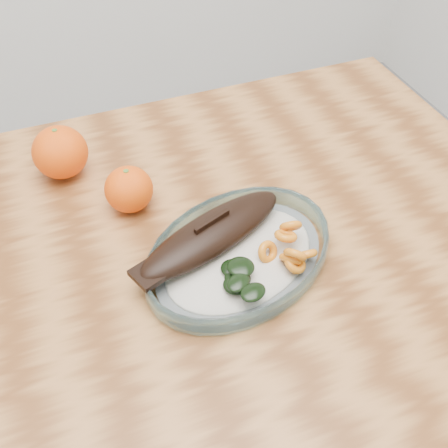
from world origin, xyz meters
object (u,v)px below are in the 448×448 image
object	(u,v)px
dining_table	(165,302)
orange_right	(129,189)
plated_meal	(238,252)
orange_left	(60,152)

from	to	relation	value
dining_table	orange_right	bearing A→B (deg)	94.40
dining_table	plated_meal	xyz separation A→B (m)	(0.10, -0.04, 0.12)
dining_table	orange_right	xyz separation A→B (m)	(-0.01, 0.12, 0.14)
dining_table	orange_left	size ratio (longest dim) A/B	13.48
dining_table	orange_left	xyz separation A→B (m)	(-0.09, 0.24, 0.14)
dining_table	orange_right	distance (m)	0.18
plated_meal	orange_left	bearing A→B (deg)	101.93
orange_right	plated_meal	bearing A→B (deg)	-55.67
plated_meal	orange_right	size ratio (longest dim) A/B	9.27
dining_table	orange_right	size ratio (longest dim) A/B	16.23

